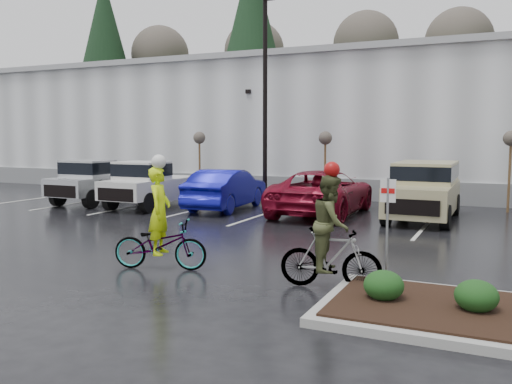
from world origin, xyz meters
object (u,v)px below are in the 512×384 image
at_px(sapling_east, 511,143).
at_px(pickup_white, 155,183).
at_px(cyclist_hivis, 160,235).
at_px(cyclist_olive, 331,243).
at_px(sapling_west, 199,141).
at_px(fire_lane_sign, 387,219).
at_px(pickup_silver, 102,181).
at_px(car_red, 323,192).
at_px(suv_tan, 423,191).
at_px(car_blue, 226,189).
at_px(sapling_mid, 325,142).
at_px(lamppost, 265,75).

xyz_separation_m(sapling_east, pickup_white, (-13.68, -4.26, -1.75)).
relative_size(cyclist_hivis, cyclist_olive, 1.03).
bearing_deg(sapling_west, pickup_white, -85.68).
xyz_separation_m(sapling_west, fire_lane_sign, (11.80, -12.80, -1.32)).
distance_m(pickup_silver, car_red, 10.15).
distance_m(suv_tan, cyclist_olive, 9.87).
height_order(sapling_west, pickup_white, sapling_west).
bearing_deg(fire_lane_sign, sapling_west, 132.67).
relative_size(pickup_silver, cyclist_olive, 2.07).
bearing_deg(car_blue, pickup_white, 5.05).
bearing_deg(cyclist_olive, cyclist_hivis, 82.49).
xyz_separation_m(sapling_mid, pickup_silver, (-9.09, -4.17, -1.75)).
distance_m(car_red, cyclist_olive, 10.16).
distance_m(sapling_mid, pickup_silver, 10.15).
bearing_deg(car_blue, sapling_west, -51.17).
height_order(fire_lane_sign, cyclist_olive, cyclist_olive).
bearing_deg(pickup_white, fire_lane_sign, -36.66).
xyz_separation_m(fire_lane_sign, car_blue, (-8.31, 9.05, -0.58)).
distance_m(lamppost, car_red, 6.50).
distance_m(sapling_west, car_blue, 5.46).
distance_m(car_blue, cyclist_olive, 11.90).
relative_size(lamppost, fire_lane_sign, 4.19).
bearing_deg(lamppost, cyclist_olive, -60.85).
relative_size(pickup_white, car_red, 0.85).
relative_size(sapling_mid, car_blue, 0.64).
distance_m(sapling_mid, car_blue, 5.17).
bearing_deg(car_blue, lamppost, -104.68).
bearing_deg(cyclist_hivis, pickup_silver, 29.84).
bearing_deg(sapling_east, pickup_white, -162.71).
height_order(sapling_west, cyclist_olive, sapling_west).
distance_m(fire_lane_sign, pickup_white, 14.31).
bearing_deg(sapling_west, cyclist_olive, -50.67).
xyz_separation_m(sapling_mid, suv_tan, (4.71, -3.30, -1.70)).
height_order(car_blue, car_red, car_red).
relative_size(sapling_mid, cyclist_hivis, 1.23).
relative_size(sapling_east, pickup_white, 0.62).
xyz_separation_m(pickup_white, cyclist_olive, (10.46, -8.90, -0.08)).
relative_size(lamppost, pickup_silver, 1.77).
xyz_separation_m(lamppost, sapling_east, (10.00, 1.00, -2.96)).
distance_m(lamppost, cyclist_hivis, 13.53).
relative_size(lamppost, car_red, 1.51).
height_order(pickup_white, cyclist_olive, cyclist_olive).
bearing_deg(sapling_mid, pickup_white, -145.42).
relative_size(sapling_mid, car_red, 0.52).
bearing_deg(pickup_white, pickup_silver, 178.20).
distance_m(sapling_east, car_blue, 11.32).
bearing_deg(lamppost, pickup_silver, -154.34).
bearing_deg(cyclist_olive, pickup_white, 40.14).
bearing_deg(pickup_silver, car_blue, 3.94).
xyz_separation_m(lamppost, cyclist_olive, (6.78, -12.16, -4.78)).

